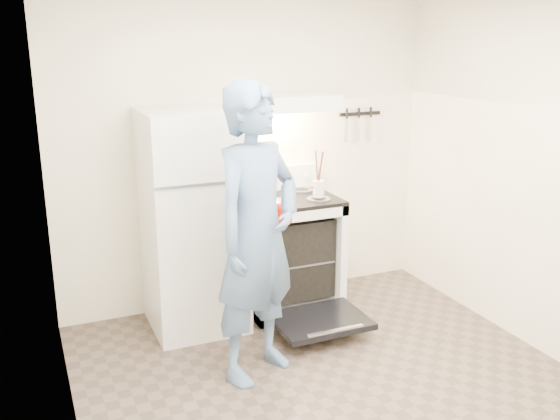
# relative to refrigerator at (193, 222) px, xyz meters

# --- Properties ---
(floor) EXTENTS (3.60, 3.60, 0.00)m
(floor) POSITION_rel_refrigerator_xyz_m (0.58, -1.45, -0.85)
(floor) COLOR brown
(floor) RESTS_ON ground
(back_wall) EXTENTS (3.20, 0.02, 2.50)m
(back_wall) POSITION_rel_refrigerator_xyz_m (0.58, 0.35, 0.40)
(back_wall) COLOR white
(back_wall) RESTS_ON ground
(refrigerator) EXTENTS (0.70, 0.70, 1.70)m
(refrigerator) POSITION_rel_refrigerator_xyz_m (0.00, 0.00, 0.00)
(refrigerator) COLOR silver
(refrigerator) RESTS_ON floor
(stove_body) EXTENTS (0.76, 0.65, 0.92)m
(stove_body) POSITION_rel_refrigerator_xyz_m (0.81, 0.02, -0.39)
(stove_body) COLOR silver
(stove_body) RESTS_ON floor
(cooktop) EXTENTS (0.76, 0.65, 0.03)m
(cooktop) POSITION_rel_refrigerator_xyz_m (0.81, 0.02, 0.09)
(cooktop) COLOR black
(cooktop) RESTS_ON stove_body
(backsplash) EXTENTS (0.76, 0.07, 0.20)m
(backsplash) POSITION_rel_refrigerator_xyz_m (0.81, 0.31, 0.20)
(backsplash) COLOR silver
(backsplash) RESTS_ON cooktop
(oven_door) EXTENTS (0.70, 0.54, 0.04)m
(oven_door) POSITION_rel_refrigerator_xyz_m (0.81, -0.57, -0.72)
(oven_door) COLOR black
(oven_door) RESTS_ON floor
(oven_rack) EXTENTS (0.60, 0.52, 0.01)m
(oven_rack) POSITION_rel_refrigerator_xyz_m (0.81, 0.02, -0.41)
(oven_rack) COLOR slate
(oven_rack) RESTS_ON stove_body
(range_hood) EXTENTS (0.76, 0.50, 0.12)m
(range_hood) POSITION_rel_refrigerator_xyz_m (0.81, 0.10, 0.86)
(range_hood) COLOR silver
(range_hood) RESTS_ON back_wall
(knife_strip) EXTENTS (0.40, 0.02, 0.03)m
(knife_strip) POSITION_rel_refrigerator_xyz_m (1.63, 0.33, 0.70)
(knife_strip) COLOR black
(knife_strip) RESTS_ON back_wall
(pizza_stone) EXTENTS (0.32, 0.32, 0.02)m
(pizza_stone) POSITION_rel_refrigerator_xyz_m (0.82, 0.02, -0.40)
(pizza_stone) COLOR #836044
(pizza_stone) RESTS_ON oven_rack
(tea_kettle) EXTENTS (0.24, 0.19, 0.29)m
(tea_kettle) POSITION_rel_refrigerator_xyz_m (0.56, 0.17, 0.24)
(tea_kettle) COLOR #B6B7BB
(tea_kettle) RESTS_ON cooktop
(utensil_jar) EXTENTS (0.11, 0.11, 0.13)m
(utensil_jar) POSITION_rel_refrigerator_xyz_m (0.99, -0.15, 0.20)
(utensil_jar) COLOR silver
(utensil_jar) RESTS_ON cooktop
(person) EXTENTS (0.85, 0.75, 1.96)m
(person) POSITION_rel_refrigerator_xyz_m (0.19, -0.87, 0.13)
(person) COLOR #3C597E
(person) RESTS_ON floor
(dutch_oven) EXTENTS (0.33, 0.26, 0.22)m
(dutch_oven) POSITION_rel_refrigerator_xyz_m (0.43, -0.57, 0.17)
(dutch_oven) COLOR red
(dutch_oven) RESTS_ON person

